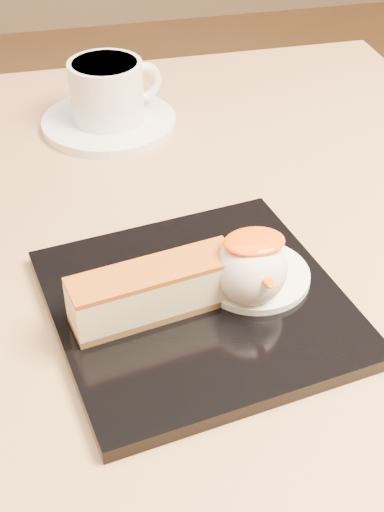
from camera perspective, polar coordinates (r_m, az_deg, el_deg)
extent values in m
cylinder|color=black|center=(0.90, -3.68, -18.31)|extent=(0.08, 0.08, 0.66)
cube|color=brown|center=(0.64, -4.92, -0.74)|extent=(0.80, 0.80, 0.04)
cube|color=black|center=(0.56, 0.48, -3.98)|extent=(0.25, 0.25, 0.01)
cube|color=brown|center=(0.54, -2.99, -4.19)|extent=(0.13, 0.06, 0.01)
cube|color=beige|center=(0.53, -3.05, -2.70)|extent=(0.13, 0.06, 0.03)
cube|color=#90530F|center=(0.52, -3.12, -1.23)|extent=(0.13, 0.06, 0.00)
cylinder|color=white|center=(0.57, 4.97, -1.55)|extent=(0.09, 0.09, 0.01)
sphere|color=white|center=(0.54, 4.73, -1.04)|extent=(0.06, 0.06, 0.06)
ellipsoid|color=#F95607|center=(0.53, 5.00, 1.14)|extent=(0.05, 0.04, 0.01)
ellipsoid|color=#2C812A|center=(0.58, 1.58, -0.45)|extent=(0.02, 0.02, 0.00)
ellipsoid|color=#2C812A|center=(0.59, 2.45, 0.09)|extent=(0.02, 0.02, 0.00)
ellipsoid|color=#2C812A|center=(0.58, 0.53, -0.05)|extent=(0.01, 0.02, 0.00)
cylinder|color=white|center=(0.82, -6.65, 10.58)|extent=(0.15, 0.15, 0.01)
cylinder|color=white|center=(0.80, -6.85, 12.97)|extent=(0.08, 0.08, 0.07)
cylinder|color=black|center=(0.79, -7.02, 14.99)|extent=(0.07, 0.07, 0.00)
torus|color=white|center=(0.82, -3.96, 13.70)|extent=(0.05, 0.02, 0.05)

